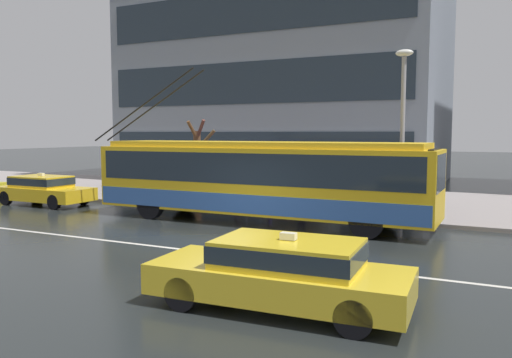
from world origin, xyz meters
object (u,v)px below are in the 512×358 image
(pedestrian_waiting_by_pole, at_px, (235,162))
(pedestrian_walking_past, at_px, (270,168))
(taxi_oncoming_near, at_px, (282,270))
(pedestrian_approaching_curb, at_px, (353,173))
(taxi_queued_behind_bus, at_px, (43,189))
(trolleybus, at_px, (259,178))
(bus_shelter, at_px, (295,159))
(street_tree_bare, at_px, (198,159))
(street_lamp, at_px, (403,118))
(pedestrian_at_shelter, at_px, (304,166))

(pedestrian_waiting_by_pole, bearing_deg, pedestrian_walking_past, -36.89)
(taxi_oncoming_near, height_order, pedestrian_approaching_curb, pedestrian_approaching_curb)
(taxi_queued_behind_bus, height_order, taxi_oncoming_near, same)
(trolleybus, distance_m, bus_shelter, 3.63)
(pedestrian_walking_past, xyz_separation_m, street_tree_bare, (-4.38, 1.59, 0.18))
(bus_shelter, bearing_deg, street_lamp, -17.28)
(taxi_queued_behind_bus, distance_m, street_tree_bare, 6.87)
(taxi_queued_behind_bus, height_order, pedestrian_walking_past, pedestrian_walking_past)
(trolleybus, distance_m, taxi_queued_behind_bus, 10.44)
(pedestrian_at_shelter, relative_size, pedestrian_approaching_curb, 1.07)
(trolleybus, relative_size, taxi_queued_behind_bus, 2.99)
(bus_shelter, height_order, street_lamp, street_lamp)
(pedestrian_waiting_by_pole, bearing_deg, taxi_oncoming_near, -58.69)
(taxi_oncoming_near, relative_size, pedestrian_walking_past, 2.38)
(pedestrian_at_shelter, bearing_deg, street_tree_bare, 173.39)
(taxi_queued_behind_bus, relative_size, taxi_oncoming_near, 0.94)
(pedestrian_waiting_by_pole, distance_m, street_tree_bare, 1.81)
(pedestrian_at_shelter, distance_m, pedestrian_walking_past, 1.44)
(bus_shelter, xyz_separation_m, street_tree_bare, (-4.99, 0.46, -0.14))
(pedestrian_waiting_by_pole, bearing_deg, pedestrian_at_shelter, -15.21)
(taxi_oncoming_near, relative_size, street_lamp, 0.80)
(taxi_queued_behind_bus, bearing_deg, pedestrian_at_shelter, 17.92)
(trolleybus, relative_size, street_tree_bare, 3.66)
(taxi_queued_behind_bus, bearing_deg, street_lamp, 8.61)
(taxi_queued_behind_bus, distance_m, pedestrian_waiting_by_pole, 8.50)
(taxi_oncoming_near, distance_m, pedestrian_waiting_by_pole, 14.38)
(bus_shelter, bearing_deg, taxi_oncoming_near, -69.71)
(trolleybus, height_order, pedestrian_walking_past, trolleybus)
(street_tree_bare, bearing_deg, pedestrian_walking_past, -19.96)
(taxi_queued_behind_bus, xyz_separation_m, bus_shelter, (10.35, 3.67, 1.37))
(bus_shelter, height_order, pedestrian_waiting_by_pole, bus_shelter)
(taxi_queued_behind_bus, bearing_deg, bus_shelter, 19.52)
(pedestrian_approaching_curb, xyz_separation_m, street_lamp, (1.91, -0.65, 2.03))
(street_lamp, xyz_separation_m, street_tree_bare, (-9.54, 1.87, -1.72))
(trolleybus, bearing_deg, pedestrian_approaching_curb, 47.71)
(taxi_oncoming_near, xyz_separation_m, pedestrian_waiting_by_pole, (-7.45, 12.25, 1.12))
(street_tree_bare, bearing_deg, bus_shelter, -5.27)
(trolleybus, xyz_separation_m, pedestrian_walking_past, (-0.67, 2.47, 0.19))
(pedestrian_at_shelter, height_order, street_tree_bare, street_tree_bare)
(pedestrian_walking_past, bearing_deg, pedestrian_at_shelter, 41.71)
(trolleybus, bearing_deg, pedestrian_walking_past, 105.23)
(taxi_oncoming_near, distance_m, bus_shelter, 12.25)
(bus_shelter, xyz_separation_m, street_lamp, (4.54, -1.41, 1.59))
(taxi_oncoming_near, relative_size, bus_shelter, 1.23)
(pedestrian_approaching_curb, bearing_deg, trolleybus, -132.29)
(taxi_queued_behind_bus, distance_m, taxi_oncoming_near, 16.50)
(taxi_queued_behind_bus, bearing_deg, trolleybus, 0.39)
(trolleybus, distance_m, street_lamp, 5.41)
(bus_shelter, bearing_deg, pedestrian_approaching_curb, -16.10)
(trolleybus, relative_size, pedestrian_waiting_by_pole, 6.46)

